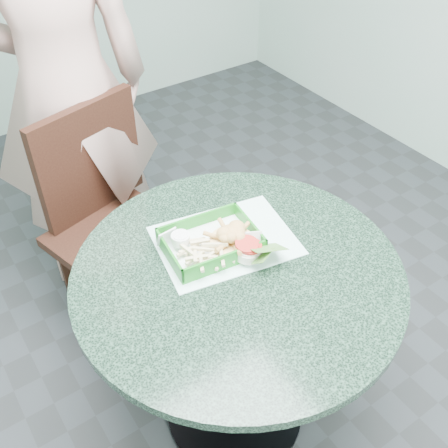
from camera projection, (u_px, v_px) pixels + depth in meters
floor at (234, 410)px, 1.99m from camera, size 4.00×5.00×0.02m
cafe_table at (237, 312)px, 1.61m from camera, size 0.95×0.95×0.75m
dining_chair at (108, 209)px, 2.06m from camera, size 0.46×0.46×0.93m
diner_person at (51, 28)px, 1.83m from camera, size 0.94×0.72×2.32m
placemat at (225, 245)px, 1.58m from camera, size 0.45×0.37×0.00m
food_basket at (211, 249)px, 1.55m from camera, size 0.27×0.20×0.05m
crab_sandwich at (232, 240)px, 1.53m from camera, size 0.13×0.13×0.08m
fries_pile at (205, 257)px, 1.49m from camera, size 0.13×0.14×0.05m
sauce_ramekin at (181, 246)px, 1.51m from camera, size 0.05×0.05×0.03m
garnish_cup at (254, 251)px, 1.51m from camera, size 0.12×0.12×0.05m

